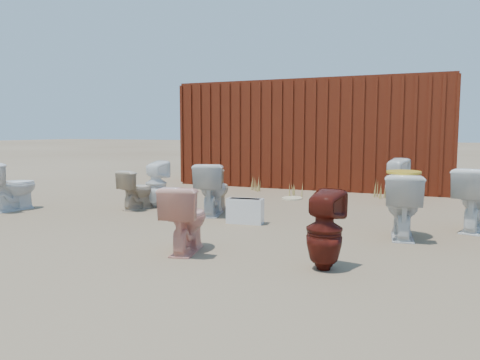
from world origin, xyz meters
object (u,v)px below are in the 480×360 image
at_px(toilet_front_e, 475,199).
at_px(toilet_back_a, 156,184).
at_px(toilet_front_c, 212,189).
at_px(toilet_back_beige_left, 138,190).
at_px(toilet_back_e, 396,182).
at_px(shipping_container, 317,134).
at_px(toilet_front_pink, 186,219).
at_px(toilet_front_a, 12,186).
at_px(loose_tank, 245,211).
at_px(toilet_front_maroon, 324,230).
at_px(toilet_back_yellowlid, 403,206).
at_px(toilet_back_beige_right, 216,189).

distance_m(toilet_front_e, toilet_back_a, 4.81).
bearing_deg(toilet_front_c, toilet_back_beige_left, -15.02).
distance_m(toilet_back_beige_left, toilet_back_e, 4.40).
bearing_deg(shipping_container, toilet_front_e, -53.82).
bearing_deg(toilet_back_e, toilet_front_pink, 87.55).
relative_size(toilet_front_a, loose_tank, 1.57).
distance_m(toilet_front_a, toilet_front_maroon, 5.53).
distance_m(toilet_back_yellowlid, loose_tank, 2.08).
xyz_separation_m(toilet_front_pink, loose_tank, (-0.01, 1.65, -0.18)).
distance_m(toilet_front_maroon, toilet_back_beige_right, 3.38).
height_order(toilet_front_pink, toilet_back_beige_right, toilet_front_pink).
xyz_separation_m(shipping_container, toilet_back_beige_left, (-1.80, -4.68, -0.88)).
height_order(toilet_front_c, toilet_front_e, toilet_front_e).
height_order(toilet_front_e, toilet_back_yellowlid, toilet_front_e).
bearing_deg(toilet_front_pink, toilet_front_e, -152.97).
bearing_deg(toilet_back_beige_right, shipping_container, -108.34).
xyz_separation_m(toilet_front_maroon, toilet_front_e, (1.38, 2.43, 0.04)).
relative_size(toilet_front_maroon, toilet_back_beige_left, 1.15).
relative_size(toilet_back_beige_right, toilet_back_yellowlid, 0.91).
bearing_deg(toilet_back_beige_right, toilet_front_pink, 98.00).
xyz_separation_m(toilet_front_c, toilet_back_beige_right, (-0.09, 0.31, -0.04)).
bearing_deg(shipping_container, toilet_back_beige_right, -97.07).
relative_size(toilet_front_c, toilet_front_e, 0.97).
relative_size(toilet_front_pink, toilet_front_c, 0.90).
bearing_deg(toilet_front_maroon, toilet_back_beige_right, -36.66).
height_order(toilet_front_pink, toilet_back_e, toilet_back_e).
xyz_separation_m(toilet_front_a, toilet_front_pink, (3.90, -1.16, -0.04)).
xyz_separation_m(toilet_front_a, toilet_back_yellowlid, (5.96, 0.45, -0.00)).
bearing_deg(toilet_front_pink, toilet_back_beige_left, -56.92).
relative_size(toilet_front_a, toilet_back_beige_left, 1.22).
height_order(toilet_back_beige_left, toilet_back_yellowlid, toilet_back_yellowlid).
xyz_separation_m(toilet_back_yellowlid, toilet_back_e, (-0.30, 2.58, 0.02)).
bearing_deg(toilet_front_e, toilet_back_beige_left, 18.06).
xyz_separation_m(toilet_front_e, toilet_back_a, (-4.81, -0.03, -0.02)).
height_order(toilet_front_pink, toilet_back_yellowlid, toilet_back_yellowlid).
height_order(toilet_front_pink, toilet_back_a, toilet_back_a).
bearing_deg(toilet_front_e, toilet_back_beige_right, 14.17).
bearing_deg(toilet_front_c, toilet_front_e, 168.67).
xyz_separation_m(toilet_front_a, toilet_back_a, (1.97, 1.18, -0.00)).
relative_size(toilet_front_pink, loose_tank, 1.43).
height_order(toilet_front_a, toilet_front_maroon, toilet_front_a).
bearing_deg(toilet_front_a, toilet_back_beige_left, -145.93).
relative_size(toilet_front_c, toilet_front_maroon, 1.07).
xyz_separation_m(toilet_front_pink, toilet_back_beige_right, (-0.83, 2.39, -0.00)).
bearing_deg(toilet_front_pink, loose_tank, -102.07).
bearing_deg(toilet_back_beige_right, toilet_back_yellowlid, 153.61).
height_order(toilet_front_e, toilet_back_beige_left, toilet_front_e).
bearing_deg(toilet_front_e, toilet_front_maroon, 74.69).
xyz_separation_m(toilet_front_a, toilet_front_e, (6.78, 1.22, 0.02)).
distance_m(toilet_front_a, toilet_back_yellowlid, 5.97).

